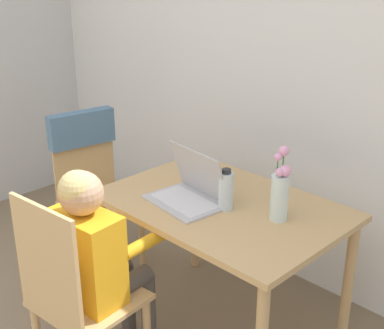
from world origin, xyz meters
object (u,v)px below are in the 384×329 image
chair_occupied (75,298)px  chair_spare (89,167)px  person_seated (95,251)px  laptop (191,190)px  flower_vase (280,192)px  water_bottle (226,190)px

chair_occupied → chair_spare: 1.07m
chair_occupied → chair_spare: bearing=-44.1°
chair_spare → person_seated: person_seated is taller
chair_occupied → person_seated: person_seated is taller
laptop → person_seated: bearing=-88.4°
flower_vase → chair_spare: bearing=-174.5°
person_seated → water_bottle: bearing=-116.4°
flower_vase → water_bottle: (-0.23, -0.09, -0.04)m
chair_occupied → water_bottle: chair_occupied is taller
laptop → flower_vase: (0.41, 0.14, 0.08)m
chair_occupied → flower_vase: size_ratio=2.79×
person_seated → flower_vase: 0.83m
chair_occupied → person_seated: 0.21m
flower_vase → water_bottle: 0.25m
flower_vase → water_bottle: size_ratio=1.72×
chair_spare → flower_vase: flower_vase is taller
laptop → flower_vase: bearing=25.9°
person_seated → laptop: size_ratio=2.66×
chair_spare → flower_vase: 1.29m
person_seated → laptop: bearing=-100.5°
chair_occupied → person_seated: (-0.01, 0.12, 0.17)m
chair_spare → laptop: size_ratio=2.48×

